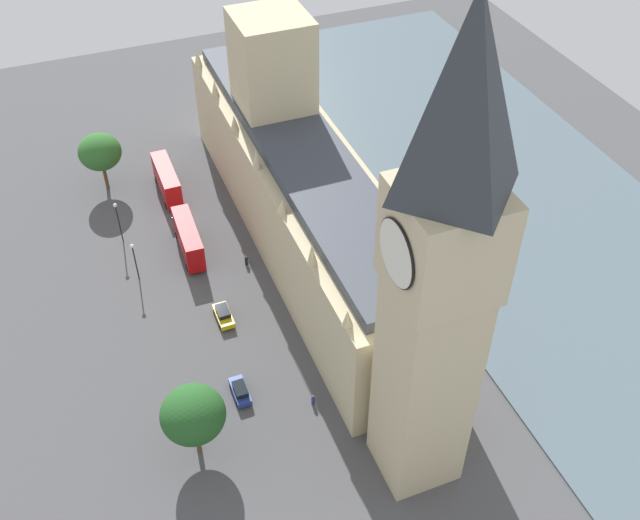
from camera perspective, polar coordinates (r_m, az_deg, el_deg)
The scene contains 14 objects.
ground_plane at distance 109.19m, azimuth -2.11°, elevation 1.01°, with size 144.64×144.64×0.00m, color #4C4C4F.
river_thames at distance 122.77m, azimuth 13.85°, elevation 5.03°, with size 43.12×130.18×0.25m, color slate.
parliament_building at distance 105.37m, azimuth -1.58°, elevation 5.73°, with size 14.05×66.92×29.85m.
clock_tower at distance 64.47m, azimuth 9.07°, elevation -1.10°, with size 8.73×8.73×54.25m.
double_decker_bus_far_end at distance 120.05m, azimuth -11.57°, elevation 5.99°, with size 2.67×10.51×4.75m.
double_decker_bus_kerbside at distance 108.12m, azimuth -9.97°, elevation 1.63°, with size 2.92×10.57×4.75m.
car_yellow_cab_midblock at distance 98.76m, azimuth -7.35°, elevation -4.15°, with size 1.96×4.44×1.74m.
car_blue_leading at distance 90.28m, azimuth -6.09°, elevation -9.86°, with size 1.82×4.29×1.74m.
pedestrian_near_tower at distance 106.30m, azimuth -5.62°, elevation -0.05°, with size 0.66×0.66×1.60m.
pedestrian_opposite_hall at distance 89.22m, azimuth -0.53°, elevation -10.59°, with size 0.50×0.60×1.53m.
plane_tree_under_trees at distance 121.53m, azimuth -16.40°, elevation 7.89°, with size 6.61×6.61×9.54m.
plane_tree_trailing at distance 81.97m, azimuth -9.63°, elevation -11.52°, with size 7.04×7.04×9.41m.
street_lamp_by_river_gate at distance 104.15m, azimuth -13.96°, elevation 0.36°, with size 0.56×0.56×6.34m.
street_lamp_corner at distance 110.85m, azimuth -15.15°, elevation 3.27°, with size 0.56×0.56×6.96m.
Camera 1 is at (26.41, 78.17, 71.51)m, focal length 42.08 mm.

